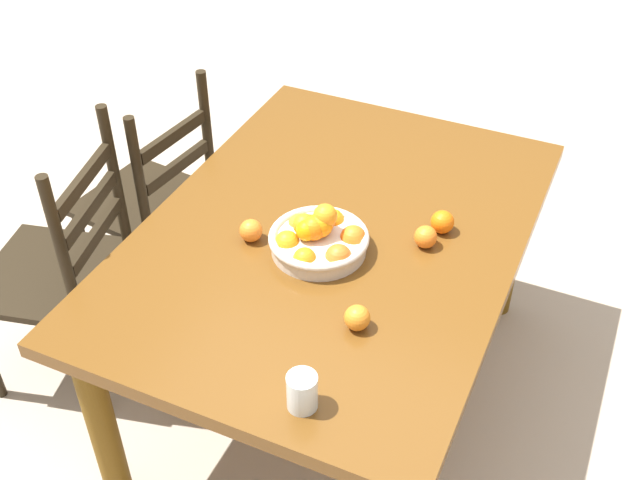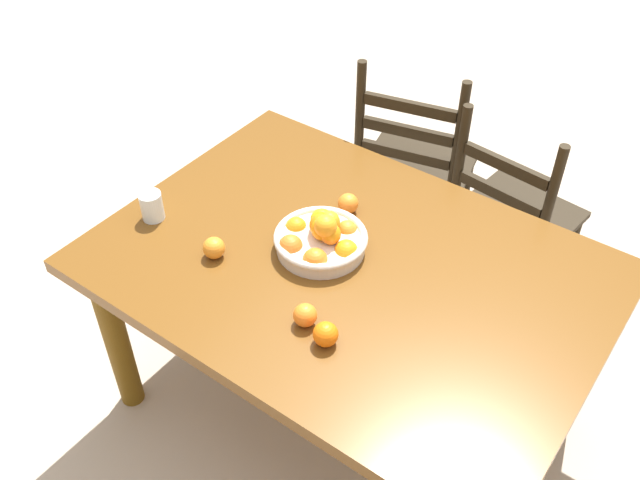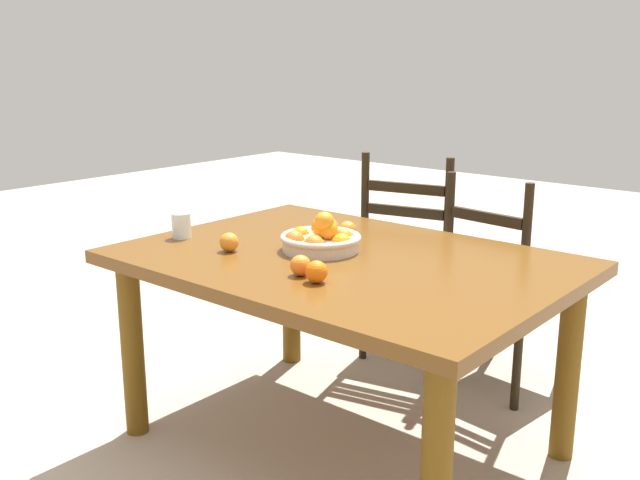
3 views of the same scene
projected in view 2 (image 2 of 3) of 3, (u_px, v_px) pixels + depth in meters
ground_plane at (344, 404)px, 2.60m from camera, size 12.00×12.00×0.00m
dining_table at (348, 285)px, 2.18m from camera, size 1.51×1.08×0.72m
chair_near_window at (413, 170)px, 2.93m from camera, size 0.53×0.53×0.98m
chair_by_cabinet at (510, 221)px, 2.72m from camera, size 0.47×0.47×0.93m
fruit_bowl at (321, 238)px, 2.13m from camera, size 0.29×0.29×0.15m
orange_loose_0 at (348, 203)px, 2.28m from camera, size 0.07×0.07×0.07m
orange_loose_1 at (214, 248)px, 2.12m from camera, size 0.07×0.07×0.07m
orange_loose_2 at (326, 334)px, 1.86m from camera, size 0.07×0.07×0.07m
orange_loose_3 at (305, 315)px, 1.92m from camera, size 0.07×0.07×0.07m
drinking_glass at (152, 206)px, 2.25m from camera, size 0.07×0.07×0.10m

